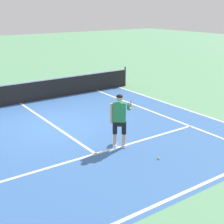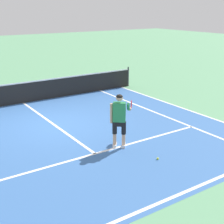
{
  "view_description": "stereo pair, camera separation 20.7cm",
  "coord_description": "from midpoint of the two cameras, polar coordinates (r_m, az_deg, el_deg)",
  "views": [
    {
      "loc": [
        -4.59,
        -10.41,
        4.2
      ],
      "look_at": [
        0.88,
        -2.56,
        1.05
      ],
      "focal_mm": 51.52,
      "sensor_mm": 36.0,
      "label": 1
    },
    {
      "loc": [
        -4.42,
        -10.52,
        4.2
      ],
      "look_at": [
        0.88,
        -2.56,
        1.05
      ],
      "focal_mm": 51.52,
      "sensor_mm": 36.0,
      "label": 2
    }
  ],
  "objects": [
    {
      "name": "court_inner_surface",
      "position": [
        11.08,
        -8.18,
        -4.23
      ],
      "size": [
        10.98,
        9.79,
        0.0
      ],
      "primitive_type": "cube",
      "color": "#3866A8",
      "rests_on": "ground"
    },
    {
      "name": "line_centre_service",
      "position": [
        12.35,
        -11.34,
        -2.01
      ],
      "size": [
        0.1,
        6.4,
        0.01
      ],
      "primitive_type": "cube",
      "color": "white",
      "rests_on": "ground"
    },
    {
      "name": "ground_plane",
      "position": [
        12.14,
        -10.87,
        -2.35
      ],
      "size": [
        80.0,
        80.0,
        0.0
      ],
      "primitive_type": "plane",
      "color": "#609E70"
    },
    {
      "name": "tennis_net",
      "position": [
        15.08,
        -16.42,
        3.26
      ],
      "size": [
        11.96,
        0.08,
        1.07
      ],
      "color": "#333338",
      "rests_on": "ground"
    },
    {
      "name": "line_baseline",
      "position": [
        7.64,
        8.67,
        -15.34
      ],
      "size": [
        10.98,
        0.1,
        0.01
      ],
      "primitive_type": "cube",
      "color": "white",
      "rests_on": "ground"
    },
    {
      "name": "line_singles_right",
      "position": [
        13.3,
        7.79,
        -0.34
      ],
      "size": [
        0.1,
        9.39,
        0.01
      ],
      "primitive_type": "cube",
      "color": "white",
      "rests_on": "ground"
    },
    {
      "name": "line_service",
      "position": [
        9.71,
        -3.55,
        -7.42
      ],
      "size": [
        8.23,
        0.1,
        0.01
      ],
      "primitive_type": "cube",
      "color": "white",
      "rests_on": "ground"
    },
    {
      "name": "tennis_ball_near_feet",
      "position": [
        9.45,
        7.63,
        -8.12
      ],
      "size": [
        0.07,
        0.07,
        0.07
      ],
      "primitive_type": "sphere",
      "color": "#CCE02D",
      "rests_on": "ground"
    },
    {
      "name": "line_doubles_right",
      "position": [
        14.23,
        11.89,
        0.67
      ],
      "size": [
        0.1,
        9.39,
        0.01
      ],
      "primitive_type": "cube",
      "color": "white",
      "rests_on": "ground"
    },
    {
      "name": "tennis_player",
      "position": [
        9.81,
        0.79,
        -0.89
      ],
      "size": [
        1.13,
        0.8,
        1.71
      ],
      "color": "white",
      "rests_on": "ground"
    }
  ]
}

